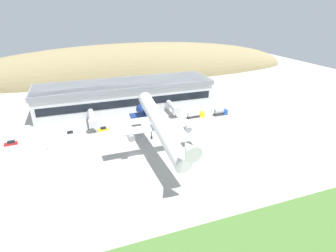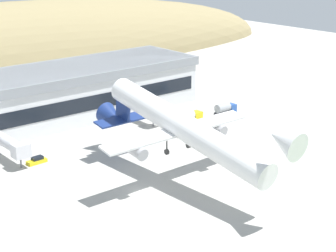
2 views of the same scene
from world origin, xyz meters
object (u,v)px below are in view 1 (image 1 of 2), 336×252
at_px(jetway_1, 173,107).
at_px(jetway_0, 92,119).
at_px(service_car_1, 70,134).
at_px(cargo_airplane, 160,126).
at_px(service_car_2, 103,129).
at_px(box_truck, 220,112).
at_px(traffic_cone_0, 47,149).
at_px(fuel_truck, 196,115).
at_px(terminal_building, 126,93).
at_px(service_car_0, 11,143).

bearing_deg(jetway_1, jetway_0, -177.12).
bearing_deg(service_car_1, cargo_airplane, -42.33).
relative_size(jetway_1, service_car_2, 2.89).
distance_m(jetway_0, service_car_2, 6.99).
bearing_deg(box_truck, service_car_1, 179.11).
height_order(jetway_1, service_car_2, jetway_1).
distance_m(cargo_airplane, traffic_cone_0, 42.78).
relative_size(jetway_0, cargo_airplane, 0.30).
bearing_deg(service_car_1, service_car_2, -0.21).
height_order(cargo_airplane, fuel_truck, cargo_airplane).
relative_size(jetway_0, box_truck, 2.42).
xyz_separation_m(service_car_2, traffic_cone_0, (-20.97, -9.50, -0.32)).
height_order(service_car_2, box_truck, box_truck).
relative_size(terminal_building, fuel_truck, 10.72).
distance_m(cargo_airplane, box_truck, 47.37).
distance_m(service_car_2, box_truck, 54.98).
relative_size(jetway_1, fuel_truck, 1.53).
distance_m(jetway_1, service_car_2, 34.64).
relative_size(jetway_0, service_car_1, 3.84).
bearing_deg(jetway_0, service_car_2, -52.83).
bearing_deg(fuel_truck, service_car_0, -179.24).
relative_size(service_car_0, fuel_truck, 0.57).
bearing_deg(jetway_1, cargo_airplane, -117.19).
distance_m(service_car_0, traffic_cone_0, 15.41).
height_order(terminal_building, service_car_2, terminal_building).
relative_size(jetway_1, cargo_airplane, 0.23).
distance_m(jetway_1, service_car_1, 47.47).
height_order(jetway_0, service_car_1, jetway_0).
bearing_deg(jetway_0, service_car_1, -152.80).
height_order(cargo_airplane, service_car_0, cargo_airplane).
distance_m(jetway_0, service_car_0, 31.11).
bearing_deg(traffic_cone_0, box_truck, 6.37).
xyz_separation_m(jetway_0, cargo_airplane, (20.21, -31.77, 7.29)).
relative_size(service_car_1, traffic_cone_0, 7.15).
bearing_deg(traffic_cone_0, terminal_building, 43.27).
distance_m(service_car_2, fuel_truck, 42.35).
relative_size(jetway_1, traffic_cone_0, 21.32).
bearing_deg(service_car_1, fuel_truck, -0.33).
bearing_deg(fuel_truck, service_car_1, 179.67).
bearing_deg(cargo_airplane, jetway_0, 122.47).
bearing_deg(terminal_building, traffic_cone_0, -136.73).
distance_m(jetway_1, cargo_airplane, 38.53).
bearing_deg(service_car_1, box_truck, -0.89).
distance_m(service_car_0, service_car_2, 34.03).
bearing_deg(cargo_airplane, terminal_building, 91.81).
bearing_deg(service_car_0, jetway_1, 6.76).
bearing_deg(service_car_2, jetway_0, 127.17).
xyz_separation_m(terminal_building, fuel_truck, (27.43, -24.55, -5.96)).
bearing_deg(jetway_1, terminal_building, 137.16).
relative_size(terminal_building, service_car_1, 20.91).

